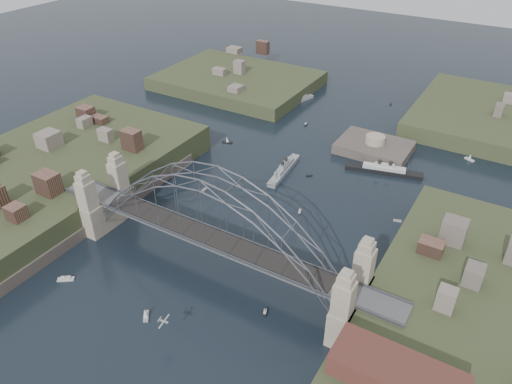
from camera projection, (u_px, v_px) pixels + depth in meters
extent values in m
plane|color=black|center=(214.00, 268.00, 107.41)|extent=(500.00, 500.00, 0.00)
cube|color=#555558|center=(213.00, 240.00, 103.02)|extent=(84.00, 6.00, 0.70)
cube|color=#52565F|center=(204.00, 245.00, 100.56)|extent=(84.00, 0.25, 0.50)
cube|color=#52565F|center=(220.00, 230.00, 104.86)|extent=(84.00, 0.25, 0.50)
cube|color=black|center=(212.00, 238.00, 102.71)|extent=(55.20, 5.20, 0.35)
cube|color=tan|center=(89.00, 204.00, 112.50)|extent=(3.40, 3.40, 17.70)
cube|color=tan|center=(120.00, 185.00, 119.66)|extent=(3.40, 3.40, 17.70)
cube|color=tan|center=(342.00, 309.00, 85.44)|extent=(3.40, 3.40, 17.70)
cube|color=tan|center=(362.00, 276.00, 92.60)|extent=(3.40, 3.40, 17.70)
cube|color=tan|center=(108.00, 211.00, 118.74)|extent=(4.08, 13.80, 8.00)
cube|color=tan|center=(350.00, 310.00, 91.68)|extent=(4.08, 13.80, 8.00)
cube|color=#364023|center=(38.00, 188.00, 131.23)|extent=(50.00, 90.00, 12.00)
cube|color=#4C423B|center=(99.00, 216.00, 122.11)|extent=(6.00, 70.00, 4.00)
cube|color=#364023|center=(497.00, 380.00, 81.40)|extent=(50.00, 90.00, 12.00)
cube|color=#4C423B|center=(368.00, 329.00, 91.61)|extent=(6.00, 70.00, 4.00)
cube|color=#364023|center=(238.00, 85.00, 198.85)|extent=(60.00, 45.00, 9.00)
cube|color=#4C423B|center=(373.00, 153.00, 152.70)|extent=(22.00, 16.00, 7.00)
cylinder|color=tan|center=(375.00, 140.00, 150.12)|extent=(6.00, 6.00, 2.40)
cube|color=#592D26|center=(397.00, 374.00, 72.99)|extent=(20.00, 8.00, 4.00)
cube|color=#989DA0|center=(284.00, 171.00, 141.68)|extent=(4.35, 19.16, 1.69)
cube|color=#989DA0|center=(284.00, 167.00, 140.99)|extent=(2.90, 10.59, 1.27)
cube|color=#989DA0|center=(284.00, 164.00, 140.46)|extent=(1.84, 4.86, 0.84)
cylinder|color=black|center=(282.00, 164.00, 139.05)|extent=(0.91, 0.91, 1.69)
cylinder|color=black|center=(286.00, 160.00, 141.06)|extent=(0.91, 0.91, 1.69)
cylinder|color=#52565F|center=(276.00, 172.00, 135.87)|extent=(0.17, 0.17, 4.22)
cylinder|color=#52565F|center=(292.00, 154.00, 144.48)|extent=(0.17, 0.17, 4.22)
cube|color=#989DA0|center=(299.00, 101.00, 185.28)|extent=(6.34, 14.55, 1.46)
cube|color=#989DA0|center=(299.00, 98.00, 184.67)|extent=(3.87, 8.12, 1.10)
cube|color=#989DA0|center=(299.00, 96.00, 184.22)|extent=(2.16, 3.82, 0.73)
cylinder|color=black|center=(297.00, 95.00, 183.30)|extent=(0.72, 0.72, 1.46)
cylinder|color=black|center=(301.00, 94.00, 184.44)|extent=(0.72, 0.72, 1.46)
cylinder|color=#52565F|center=(291.00, 98.00, 181.54)|extent=(0.15, 0.15, 3.66)
cylinder|color=#52565F|center=(307.00, 92.00, 186.40)|extent=(0.15, 0.15, 3.66)
cube|color=black|center=(384.00, 172.00, 141.38)|extent=(22.18, 8.12, 1.61)
cube|color=silver|center=(384.00, 168.00, 140.72)|extent=(12.34, 5.05, 1.21)
cube|color=silver|center=(385.00, 165.00, 140.22)|extent=(5.76, 2.91, 0.80)
cylinder|color=black|center=(379.00, 162.00, 140.22)|extent=(1.08, 1.08, 1.61)
cylinder|color=black|center=(390.00, 164.00, 139.45)|extent=(1.08, 1.08, 1.61)
cylinder|color=#52565F|center=(362.00, 160.00, 141.60)|extent=(0.16, 0.16, 4.02)
cylinder|color=#52565F|center=(409.00, 167.00, 138.30)|extent=(0.16, 0.16, 4.02)
cube|color=#AFB2B7|center=(164.00, 322.00, 87.63)|extent=(1.81, 0.58, 0.31)
cube|color=#AFB2B7|center=(164.00, 321.00, 87.60)|extent=(0.82, 3.57, 0.07)
cube|color=#AFB2B7|center=(160.00, 320.00, 87.82)|extent=(0.34, 1.13, 0.39)
cube|color=silver|center=(204.00, 191.00, 133.37)|extent=(0.87, 2.62, 0.45)
cube|color=silver|center=(300.00, 211.00, 125.10)|extent=(0.98, 1.81, 0.45)
cube|color=silver|center=(300.00, 210.00, 124.88)|extent=(0.73, 1.12, 0.40)
cylinder|color=black|center=(300.00, 209.00, 124.64)|extent=(0.16, 0.16, 0.70)
cube|color=silver|center=(146.00, 316.00, 95.43)|extent=(2.63, 2.99, 0.45)
cylinder|color=#52565F|center=(145.00, 313.00, 94.85)|extent=(0.08, 0.08, 2.20)
cone|color=silver|center=(145.00, 313.00, 94.85)|extent=(1.55, 1.59, 1.92)
cube|color=silver|center=(397.00, 221.00, 121.68)|extent=(2.14, 1.24, 0.45)
cube|color=silver|center=(227.00, 142.00, 157.37)|extent=(3.44, 2.07, 0.45)
cylinder|color=#52565F|center=(227.00, 139.00, 156.80)|extent=(0.08, 0.08, 2.20)
cone|color=silver|center=(227.00, 139.00, 156.80)|extent=(1.50, 1.35, 1.92)
cube|color=silver|center=(309.00, 176.00, 139.94)|extent=(1.73, 1.53, 0.45)
cube|color=silver|center=(306.00, 125.00, 168.38)|extent=(0.81, 2.00, 0.45)
cube|color=silver|center=(306.00, 124.00, 168.16)|extent=(0.64, 1.21, 0.40)
cylinder|color=black|center=(306.00, 122.00, 167.92)|extent=(0.16, 0.16, 0.70)
cube|color=silver|center=(376.00, 288.00, 101.91)|extent=(2.80, 2.26, 0.45)
cube|color=silver|center=(66.00, 279.00, 104.16)|extent=(3.49, 2.98, 0.45)
cube|color=silver|center=(65.00, 278.00, 103.94)|extent=(2.26, 2.02, 0.40)
cylinder|color=black|center=(65.00, 276.00, 103.69)|extent=(0.16, 0.16, 0.70)
cube|color=silver|center=(391.00, 104.00, 183.34)|extent=(1.06, 2.12, 0.45)
cube|color=silver|center=(168.00, 158.00, 148.76)|extent=(1.75, 2.56, 0.45)
cube|color=silver|center=(168.00, 157.00, 148.54)|extent=(1.23, 1.62, 0.40)
cylinder|color=black|center=(168.00, 155.00, 148.29)|extent=(0.16, 0.16, 0.70)
cube|color=silver|center=(265.00, 313.00, 96.21)|extent=(1.23, 2.01, 0.45)
cube|color=silver|center=(265.00, 311.00, 95.99)|extent=(0.89, 1.26, 0.40)
cylinder|color=black|center=(265.00, 310.00, 95.74)|extent=(0.16, 0.16, 0.70)
cube|color=silver|center=(469.00, 160.00, 147.81)|extent=(3.21, 2.27, 0.45)
cylinder|color=#52565F|center=(470.00, 157.00, 147.23)|extent=(0.08, 0.08, 2.20)
cone|color=silver|center=(470.00, 157.00, 147.23)|extent=(1.56, 1.45, 1.92)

